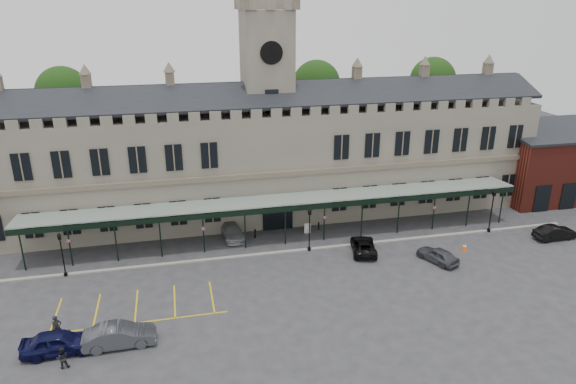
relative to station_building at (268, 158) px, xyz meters
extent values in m
plane|color=#2F2F32|center=(0.00, -15.91, -6.47)|extent=(140.00, 140.00, 0.00)
cube|color=#6A6458|center=(0.00, 0.09, -0.47)|extent=(60.00, 10.00, 12.00)
cube|color=brown|center=(0.00, -5.09, -0.27)|extent=(60.00, 0.35, 0.50)
cube|color=black|center=(0.00, -2.41, 7.33)|extent=(60.00, 4.77, 2.20)
cube|color=black|center=(0.00, 2.59, 7.33)|extent=(60.00, 4.77, 2.20)
cube|color=black|center=(0.00, -5.01, -4.57)|extent=(3.20, 0.18, 3.80)
cube|color=#6A6458|center=(0.00, 0.09, 4.53)|extent=(5.00, 5.00, 22.00)
cylinder|color=silver|center=(0.00, -2.47, 11.53)|extent=(2.20, 0.12, 2.20)
cylinder|color=black|center=(0.00, -2.54, 11.53)|extent=(2.30, 0.04, 2.30)
cube|color=black|center=(0.00, -2.47, 6.53)|extent=(1.40, 0.12, 2.80)
cube|color=#8C9E93|center=(0.00, -6.91, -2.37)|extent=(50.00, 4.00, 0.40)
cube|color=black|center=(0.00, -8.91, -2.62)|extent=(50.00, 0.18, 0.50)
cube|color=maroon|center=(34.00, -2.91, -2.47)|extent=(12.00, 8.00, 8.00)
cube|color=black|center=(34.00, -2.91, 2.03)|extent=(12.40, 8.36, 1.47)
cube|color=gray|center=(0.00, -10.41, -6.41)|extent=(60.00, 0.40, 0.12)
cylinder|color=#332314|center=(-22.00, 9.09, -0.47)|extent=(0.70, 0.70, 12.00)
sphere|color=black|center=(-22.00, 9.09, 6.53)|extent=(6.00, 6.00, 6.00)
cylinder|color=#332314|center=(8.00, 9.09, -0.47)|extent=(0.70, 0.70, 12.00)
sphere|color=black|center=(8.00, 9.09, 6.53)|extent=(6.00, 6.00, 6.00)
cylinder|color=#332314|center=(24.00, 9.09, -0.47)|extent=(0.70, 0.70, 12.00)
sphere|color=black|center=(24.00, 9.09, 6.53)|extent=(6.00, 6.00, 6.00)
cylinder|color=black|center=(-20.30, -10.57, -6.33)|extent=(0.32, 0.32, 0.27)
cylinder|color=black|center=(-20.30, -10.57, -4.66)|extent=(0.11, 0.11, 3.61)
cube|color=black|center=(-20.30, -10.57, -2.72)|extent=(0.25, 0.25, 0.36)
cone|color=black|center=(-20.30, -10.57, -2.41)|extent=(0.40, 0.40, 0.27)
cylinder|color=black|center=(1.97, -10.55, -6.32)|extent=(0.35, 0.35, 0.29)
cylinder|color=black|center=(1.97, -10.55, -4.55)|extent=(0.12, 0.12, 3.84)
cube|color=black|center=(1.97, -10.55, -2.48)|extent=(0.27, 0.27, 0.38)
cone|color=black|center=(1.97, -10.55, -2.14)|extent=(0.42, 0.42, 0.29)
cylinder|color=black|center=(21.53, -10.56, -6.31)|extent=(0.37, 0.37, 0.31)
cylinder|color=black|center=(21.53, -10.56, -4.42)|extent=(0.12, 0.12, 4.10)
cube|color=black|center=(21.53, -10.56, -2.21)|extent=(0.29, 0.29, 0.41)
cone|color=black|center=(21.53, -10.56, -1.85)|extent=(0.45, 0.45, 0.31)
cube|color=#FF5A08|center=(16.69, -13.94, -6.45)|extent=(0.40, 0.40, 0.04)
cone|color=#FF5A08|center=(16.69, -13.94, -6.10)|extent=(0.46, 0.46, 0.74)
cylinder|color=silver|center=(16.69, -13.94, -5.99)|extent=(0.31, 0.31, 0.11)
cylinder|color=black|center=(2.81, -6.68, -6.24)|extent=(0.06, 0.06, 0.46)
cube|color=silver|center=(2.81, -6.68, -5.91)|extent=(0.65, 0.10, 1.11)
cylinder|color=black|center=(-2.70, -6.57, -5.99)|extent=(0.17, 0.17, 0.96)
cylinder|color=black|center=(4.18, -6.18, -6.02)|extent=(0.16, 0.16, 0.89)
imported|color=black|center=(-18.84, -21.74, -5.63)|extent=(4.93, 2.08, 1.67)
imported|color=#3E4147|center=(-14.81, -21.84, -5.65)|extent=(5.02, 1.83, 1.64)
imported|color=#989A9F|center=(-5.00, -5.91, -5.78)|extent=(2.44, 4.93, 1.38)
imported|color=black|center=(7.00, -11.99, -5.81)|extent=(3.21, 5.10, 1.31)
imported|color=#3E4147|center=(13.00, -15.43, -5.77)|extent=(3.16, 4.41, 1.39)
imported|color=black|center=(27.02, -13.62, -5.75)|extent=(4.42, 1.66, 1.44)
imported|color=black|center=(-19.20, -20.13, -5.51)|extent=(0.83, 0.72, 1.92)
imported|color=black|center=(-18.30, -23.45, -5.69)|extent=(0.81, 0.66, 1.56)
camera|label=1|loc=(-9.98, -53.82, 16.28)|focal=32.00mm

